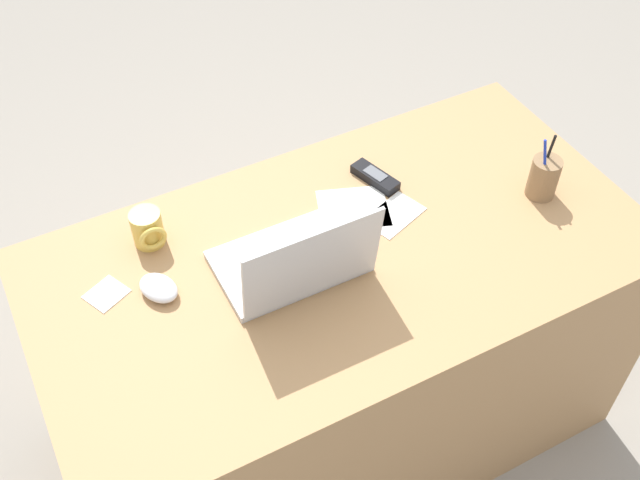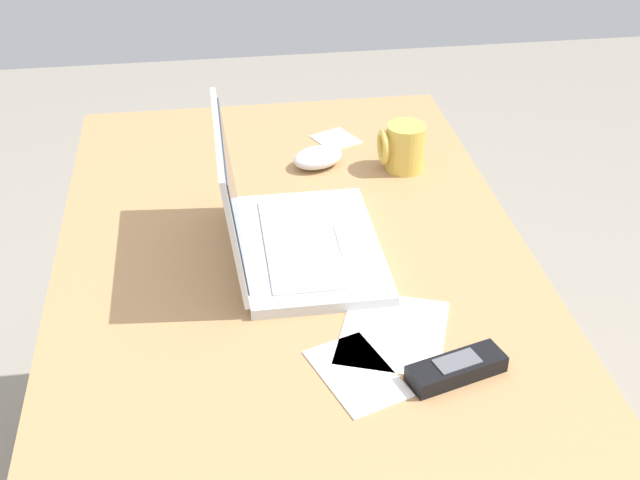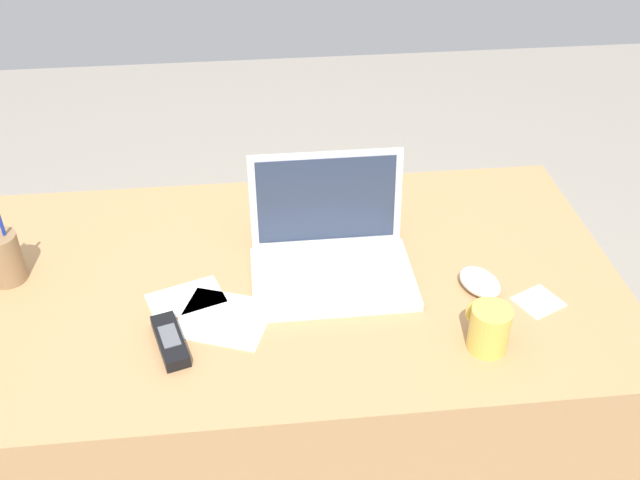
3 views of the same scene
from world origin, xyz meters
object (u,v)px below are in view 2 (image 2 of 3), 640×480
object	(u,v)px
computer_mouse	(318,157)
cordless_phone	(456,369)
laptop	(285,230)
coffee_mug_white	(403,147)

from	to	relation	value
computer_mouse	cordless_phone	xyz separation A→B (m)	(-0.60, -0.10, -0.01)
laptop	computer_mouse	xyz separation A→B (m)	(0.29, -0.09, -0.03)
laptop	cordless_phone	xyz separation A→B (m)	(-0.32, -0.19, -0.03)
coffee_mug_white	cordless_phone	world-z (taller)	coffee_mug_white
coffee_mug_white	computer_mouse	bearing A→B (deg)	77.99
laptop	computer_mouse	bearing A→B (deg)	-17.92
computer_mouse	coffee_mug_white	size ratio (longest dim) A/B	1.11
laptop	coffee_mug_white	xyz separation A→B (m)	(0.26, -0.25, -0.00)
laptop	coffee_mug_white	bearing A→B (deg)	-44.24
cordless_phone	coffee_mug_white	bearing A→B (deg)	-5.97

